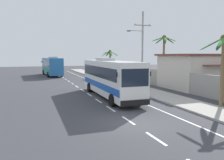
{
  "coord_description": "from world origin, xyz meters",
  "views": [
    {
      "loc": [
        -5.85,
        -12.53,
        4.18
      ],
      "look_at": [
        1.92,
        9.27,
        1.7
      ],
      "focal_mm": 36.89,
      "sensor_mm": 36.0,
      "label": 1
    }
  ],
  "objects": [
    {
      "name": "ground_plane",
      "position": [
        0.0,
        0.0,
        0.0
      ],
      "size": [
        160.0,
        160.0,
        0.0
      ],
      "primitive_type": "plane",
      "color": "#3A3A3F"
    },
    {
      "name": "lane_markings",
      "position": [
        2.03,
        14.83,
        0.0
      ],
      "size": [
        3.58,
        71.15,
        0.01
      ],
      "color": "white",
      "rests_on": "ground"
    },
    {
      "name": "coach_bus_foreground",
      "position": [
        1.66,
        9.3,
        2.04
      ],
      "size": [
        2.93,
        12.47,
        3.92
      ],
      "color": "white",
      "rests_on": "ground"
    },
    {
      "name": "pedestrian_midwalk",
      "position": [
        6.8,
        16.09,
        0.95
      ],
      "size": [
        0.36,
        0.36,
        1.56
      ],
      "rotation": [
        0.0,
        0.0,
        6.01
      ],
      "color": "black",
      "rests_on": "sidewalk_kerb"
    },
    {
      "name": "boundary_wall",
      "position": [
        10.6,
        14.0,
        1.15
      ],
      "size": [
        0.24,
        60.0,
        2.3
      ],
      "primitive_type": "cube",
      "color": "#9E998E",
      "rests_on": "ground"
    },
    {
      "name": "motorcycle_beside_bus",
      "position": [
        4.49,
        17.48,
        0.63
      ],
      "size": [
        0.56,
        1.96,
        1.54
      ],
      "color": "black",
      "rests_on": "ground"
    },
    {
      "name": "roadside_building",
      "position": [
        16.11,
        11.41,
        2.2
      ],
      "size": [
        12.09,
        7.75,
        4.37
      ],
      "color": "beige",
      "rests_on": "ground"
    },
    {
      "name": "pedestrian_far_walk",
      "position": [
        7.62,
        21.3,
        0.97
      ],
      "size": [
        0.36,
        0.36,
        1.6
      ],
      "rotation": [
        0.0,
        0.0,
        4.14
      ],
      "color": "red",
      "rests_on": "sidewalk_kerb"
    },
    {
      "name": "coach_bus_far_lane",
      "position": [
        -1.59,
        36.48,
        2.04
      ],
      "size": [
        3.61,
        11.33,
        3.92
      ],
      "color": "#2366A8",
      "rests_on": "ground"
    },
    {
      "name": "palm_third",
      "position": [
        10.93,
        14.1,
        5.07
      ],
      "size": [
        3.08,
        3.01,
        6.85
      ],
      "color": "brown",
      "rests_on": "ground"
    },
    {
      "name": "utility_pole_mid",
      "position": [
        8.48,
        15.62,
        5.31
      ],
      "size": [
        3.54,
        0.24,
        10.01
      ],
      "color": "#9E9E99",
      "rests_on": "ground"
    },
    {
      "name": "palm_second",
      "position": [
        8.4,
        1.5,
        4.09
      ],
      "size": [
        3.55,
        3.39,
        5.8
      ],
      "color": "brown",
      "rests_on": "ground"
    },
    {
      "name": "sidewalk_kerb",
      "position": [
        6.8,
        10.0,
        0.07
      ],
      "size": [
        3.2,
        90.0,
        0.14
      ],
      "primitive_type": "cube",
      "color": "#A8A399",
      "rests_on": "ground"
    },
    {
      "name": "palm_nearest",
      "position": [
        9.12,
        30.63,
        3.73
      ],
      "size": [
        3.59,
        3.48,
        5.27
      ],
      "color": "brown",
      "rests_on": "ground"
    }
  ]
}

